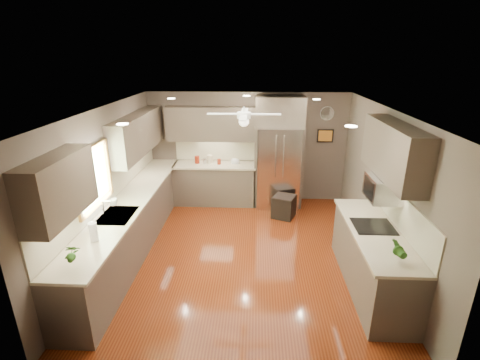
# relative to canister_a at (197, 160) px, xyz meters

# --- Properties ---
(floor) EXTENTS (5.00, 5.00, 0.00)m
(floor) POSITION_rel_canister_a_xyz_m (1.13, -2.24, -1.02)
(floor) COLOR #501A0A
(floor) RESTS_ON ground
(ceiling) EXTENTS (5.00, 5.00, 0.00)m
(ceiling) POSITION_rel_canister_a_xyz_m (1.13, -2.24, 1.48)
(ceiling) COLOR white
(ceiling) RESTS_ON ground
(wall_back) EXTENTS (4.50, 0.00, 4.50)m
(wall_back) POSITION_rel_canister_a_xyz_m (1.13, 0.26, 0.23)
(wall_back) COLOR brown
(wall_back) RESTS_ON ground
(wall_front) EXTENTS (4.50, 0.00, 4.50)m
(wall_front) POSITION_rel_canister_a_xyz_m (1.13, -4.74, 0.23)
(wall_front) COLOR brown
(wall_front) RESTS_ON ground
(wall_left) EXTENTS (0.00, 5.00, 5.00)m
(wall_left) POSITION_rel_canister_a_xyz_m (-1.12, -2.24, 0.23)
(wall_left) COLOR brown
(wall_left) RESTS_ON ground
(wall_right) EXTENTS (0.00, 5.00, 5.00)m
(wall_right) POSITION_rel_canister_a_xyz_m (3.38, -2.24, 0.23)
(wall_right) COLOR brown
(wall_right) RESTS_ON ground
(canister_a) EXTENTS (0.14, 0.14, 0.17)m
(canister_a) POSITION_rel_canister_a_xyz_m (0.00, 0.00, 0.00)
(canister_a) COLOR maroon
(canister_a) RESTS_ON back_run
(canister_b) EXTENTS (0.10, 0.10, 0.12)m
(canister_b) POSITION_rel_canister_a_xyz_m (0.18, -0.04, -0.01)
(canister_b) COLOR silver
(canister_b) RESTS_ON back_run
(canister_c) EXTENTS (0.15, 0.15, 0.20)m
(canister_c) POSITION_rel_canister_a_xyz_m (0.29, 0.01, 0.01)
(canister_c) COLOR #BEAE8F
(canister_c) RESTS_ON back_run
(canister_d) EXTENTS (0.10, 0.10, 0.12)m
(canister_d) POSITION_rel_canister_a_xyz_m (0.50, -0.05, -0.02)
(canister_d) COLOR maroon
(canister_d) RESTS_ON back_run
(soap_bottle) EXTENTS (0.10, 0.10, 0.19)m
(soap_bottle) POSITION_rel_canister_a_xyz_m (-0.95, -2.43, 0.01)
(soap_bottle) COLOR white
(soap_bottle) RESTS_ON left_run
(potted_plant_left) EXTENTS (0.20, 0.17, 0.33)m
(potted_plant_left) POSITION_rel_canister_a_xyz_m (-0.82, -4.09, 0.08)
(potted_plant_left) COLOR #245117
(potted_plant_left) RESTS_ON left_run
(potted_plant_right) EXTENTS (0.19, 0.16, 0.30)m
(potted_plant_right) POSITION_rel_canister_a_xyz_m (3.04, -3.79, 0.07)
(potted_plant_right) COLOR #245117
(potted_plant_right) RESTS_ON right_run
(bowl) EXTENTS (0.24, 0.24, 0.05)m
(bowl) POSITION_rel_canister_a_xyz_m (0.86, -0.02, -0.06)
(bowl) COLOR #BEAE8F
(bowl) RESTS_ON back_run
(left_run) EXTENTS (0.65, 4.70, 1.45)m
(left_run) POSITION_rel_canister_a_xyz_m (-0.83, -2.09, -0.54)
(left_run) COLOR #4B3D36
(left_run) RESTS_ON ground
(back_run) EXTENTS (1.85, 0.65, 1.45)m
(back_run) POSITION_rel_canister_a_xyz_m (0.40, -0.03, -0.54)
(back_run) COLOR #4B3D36
(back_run) RESTS_ON ground
(uppers) EXTENTS (4.50, 4.70, 0.95)m
(uppers) POSITION_rel_canister_a_xyz_m (0.39, -1.53, 0.85)
(uppers) COLOR #4B3D36
(uppers) RESTS_ON wall_left
(window) EXTENTS (0.05, 1.12, 0.92)m
(window) POSITION_rel_canister_a_xyz_m (-1.09, -2.74, 0.53)
(window) COLOR #BFF2B2
(window) RESTS_ON wall_left
(sink) EXTENTS (0.50, 0.70, 0.32)m
(sink) POSITION_rel_canister_a_xyz_m (-0.80, -2.74, -0.11)
(sink) COLOR silver
(sink) RESTS_ON left_run
(refrigerator) EXTENTS (1.06, 0.75, 2.45)m
(refrigerator) POSITION_rel_canister_a_xyz_m (1.83, -0.08, 0.17)
(refrigerator) COLOR silver
(refrigerator) RESTS_ON ground
(right_run) EXTENTS (0.70, 2.20, 1.45)m
(right_run) POSITION_rel_canister_a_xyz_m (3.06, -3.03, -0.54)
(right_run) COLOR #4B3D36
(right_run) RESTS_ON ground
(microwave) EXTENTS (0.43, 0.55, 0.34)m
(microwave) POSITION_rel_canister_a_xyz_m (3.15, -2.79, 0.46)
(microwave) COLOR silver
(microwave) RESTS_ON wall_right
(ceiling_fan) EXTENTS (1.18, 1.18, 0.32)m
(ceiling_fan) POSITION_rel_canister_a_xyz_m (1.13, -1.94, 1.31)
(ceiling_fan) COLOR white
(ceiling_fan) RESTS_ON ceiling
(recessed_lights) EXTENTS (2.84, 3.14, 0.01)m
(recessed_lights) POSITION_rel_canister_a_xyz_m (1.09, -1.84, 1.47)
(recessed_lights) COLOR white
(recessed_lights) RESTS_ON ceiling
(wall_clock) EXTENTS (0.30, 0.03, 0.30)m
(wall_clock) POSITION_rel_canister_a_xyz_m (2.88, 0.25, 1.03)
(wall_clock) COLOR white
(wall_clock) RESTS_ON wall_back
(framed_print) EXTENTS (0.36, 0.03, 0.30)m
(framed_print) POSITION_rel_canister_a_xyz_m (2.88, 0.24, 0.53)
(framed_print) COLOR black
(framed_print) RESTS_ON wall_back
(stool) EXTENTS (0.56, 0.56, 0.49)m
(stool) POSITION_rel_canister_a_xyz_m (1.94, -0.73, -0.78)
(stool) COLOR black
(stool) RESTS_ON ground
(paper_towel) EXTENTS (0.11, 0.11, 0.28)m
(paper_towel) POSITION_rel_canister_a_xyz_m (-0.80, -3.53, 0.06)
(paper_towel) COLOR white
(paper_towel) RESTS_ON left_run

